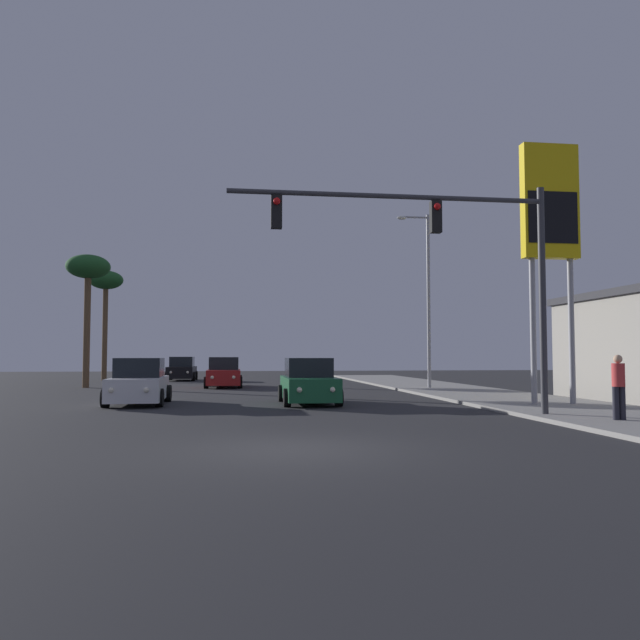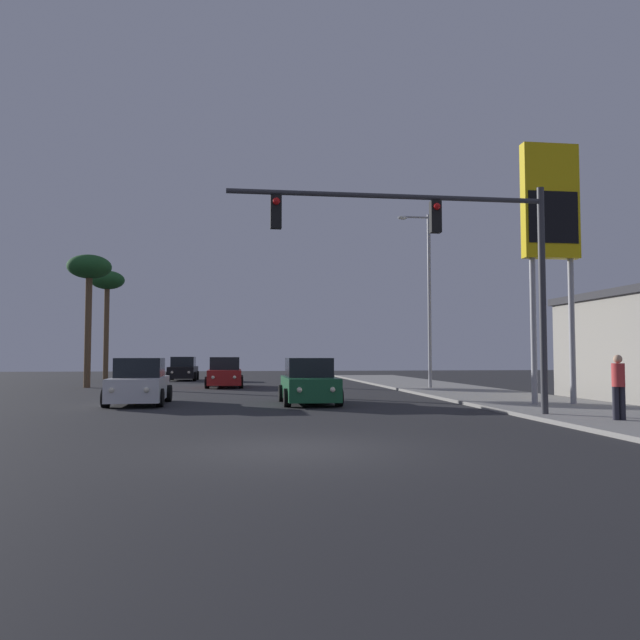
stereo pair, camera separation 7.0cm
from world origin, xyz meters
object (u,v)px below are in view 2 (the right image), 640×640
traffic_light_mast (451,247)px  pedestrian_on_sidewalk (618,384)px  gas_station_sign (550,215)px  palm_tree_mid (89,273)px  car_green (309,383)px  car_white (139,383)px  car_black (183,370)px  car_red (225,374)px  street_lamp (427,291)px  palm_tree_far (107,285)px

traffic_light_mast → pedestrian_on_sidewalk: size_ratio=5.44×
gas_station_sign → palm_tree_mid: (-18.97, 15.73, -0.25)m
car_green → pedestrian_on_sidewalk: pedestrian_on_sidewalk is taller
car_white → palm_tree_mid: palm_tree_mid is taller
car_green → car_black: bearing=-74.0°
car_white → car_black: (-0.33, 22.02, 0.00)m
car_red → car_green: (3.33, -12.47, 0.00)m
car_red → car_white: 12.24m
car_red → street_lamp: (10.43, -4.12, 4.36)m
street_lamp → car_red: bearing=158.4°
traffic_light_mast → gas_station_sign: gas_station_sign is taller
car_green → palm_tree_mid: size_ratio=0.58×
car_black → pedestrian_on_sidewalk: (13.59, -30.46, 0.27)m
car_green → car_black: (-6.47, 22.57, 0.00)m
car_white → gas_station_sign: 15.75m
car_green → street_lamp: bearing=-130.4°
car_white → street_lamp: size_ratio=0.48×
car_green → car_white: bearing=-5.1°
gas_station_sign → car_black: bearing=120.0°
car_white → car_green: size_ratio=1.01×
street_lamp → car_black: bearing=133.7°
traffic_light_mast → car_white: bearing=145.2°
car_black → palm_tree_mid: size_ratio=0.59×
car_red → palm_tree_mid: size_ratio=0.58×
car_white → palm_tree_far: bearing=-77.1°
car_black → street_lamp: bearing=134.3°
car_white → pedestrian_on_sidewalk: 15.72m
car_red → street_lamp: 12.03m
street_lamp → palm_tree_mid: bearing=165.4°
gas_station_sign → palm_tree_mid: size_ratio=1.22×
traffic_light_mast → pedestrian_on_sidewalk: (3.78, -1.84, -3.78)m
pedestrian_on_sidewalk → palm_tree_far: 36.75m
car_white → street_lamp: 15.97m
car_red → car_green: 12.90m
car_red → car_green: bearing=104.7°
car_green → palm_tree_mid: (-10.85, 13.03, 5.61)m
car_green → street_lamp: 11.79m
car_green → traffic_light_mast: bearing=119.0°
car_green → car_red: bearing=-75.0°
street_lamp → gas_station_sign: 11.20m
car_green → gas_station_sign: (8.12, -2.71, 5.86)m
car_black → car_green: bearing=106.7°
car_red → traffic_light_mast: size_ratio=0.47×
street_lamp → pedestrian_on_sidewalk: 16.74m
street_lamp → pedestrian_on_sidewalk: (0.02, -16.23, -4.08)m
car_red → car_black: same height
traffic_light_mast → palm_tree_far: bearing=117.7°
car_green → gas_station_sign: bearing=161.6°
street_lamp → palm_tree_far: (-19.01, 14.68, 1.65)m
pedestrian_on_sidewalk → car_black: bearing=114.1°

